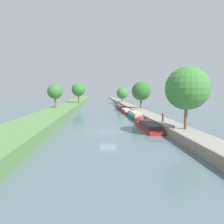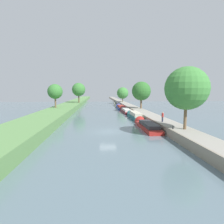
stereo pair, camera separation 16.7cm
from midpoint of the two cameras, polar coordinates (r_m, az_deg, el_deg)
The scene contains 17 objects.
ground_plane at distance 28.58m, azimuth -1.13°, elevation -6.10°, with size 160.00×160.00×0.00m, color slate.
left_grassy_bank at distance 30.13m, azimuth -24.06°, elevation -4.45°, with size 6.90×260.00×1.61m.
right_towpath at distance 30.63m, azimuth 17.72°, elevation -4.45°, with size 3.23×260.00×1.16m.
stone_quay at distance 30.02m, azimuth 14.64°, elevation -4.52°, with size 0.25×260.00×1.21m.
narrowboat_red at distance 31.87m, azimuth 10.72°, elevation -4.04°, with size 2.17×10.60×2.06m.
narrowboat_teal at distance 42.83m, azimuth 7.08°, elevation -1.05°, with size 1.89×10.85×2.07m.
narrowboat_maroon at distance 55.10m, azimuth 4.27°, elevation 0.49°, with size 2.10×12.50×1.99m.
narrowboat_blue at distance 66.45m, azimuth 2.63°, elevation 1.56°, with size 2.17×10.71×2.07m.
narrowboat_cream at distance 78.01m, azimuth 1.73°, elevation 2.45°, with size 1.87×12.76×2.13m.
tree_rightbank_near at distance 26.16m, azimuth 22.24°, elevation 6.77°, with size 5.66×5.66×8.27m.
tree_rightbank_midnear at distance 54.44m, azimuth 9.14°, elevation 6.41°, with size 5.46×5.46×7.79m.
tree_rightbank_midfar at distance 87.02m, azimuth 3.36°, elevation 5.88°, with size 5.39×5.39×6.78m.
tree_leftbank_downstream at distance 53.30m, azimuth -17.11°, elevation 6.06°, with size 4.10×4.10×6.53m.
tree_leftbank_upstream at distance 74.49m, azimuth -10.21°, elevation 6.84°, with size 5.24×5.24×7.79m.
person_walking at distance 31.57m, azimuth 15.52°, elevation -1.39°, with size 0.34×0.34×1.66m.
mooring_bollard_near at distance 26.22m, azimuth 18.53°, elevation -4.52°, with size 0.16×0.16×0.45m.
mooring_bollard_far at distance 84.32m, azimuth 2.55°, elevation 3.24°, with size 0.16×0.16×0.45m.
Camera 2 is at (-1.48, -27.84, 6.27)m, focal length 29.55 mm.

